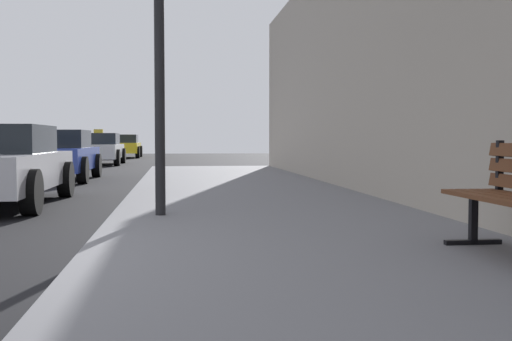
# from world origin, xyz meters

# --- Properties ---
(sidewalk) EXTENTS (4.00, 32.00, 0.15)m
(sidewalk) POSITION_xyz_m (4.00, 0.00, 0.07)
(sidewalk) COLOR slate
(sidewalk) RESTS_ON ground_plane
(car_blue) EXTENTS (2.04, 4.06, 1.27)m
(car_blue) POSITION_xyz_m (-0.29, 11.55, 0.65)
(car_blue) COLOR #233899
(car_blue) RESTS_ON ground_plane
(car_white) EXTENTS (1.96, 4.20, 1.43)m
(car_white) POSITION_xyz_m (-0.36, 21.38, 0.65)
(car_white) COLOR white
(car_white) RESTS_ON ground_plane
(car_yellow) EXTENTS (1.94, 4.00, 1.27)m
(car_yellow) POSITION_xyz_m (-0.13, 30.77, 0.64)
(car_yellow) COLOR yellow
(car_yellow) RESTS_ON ground_plane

